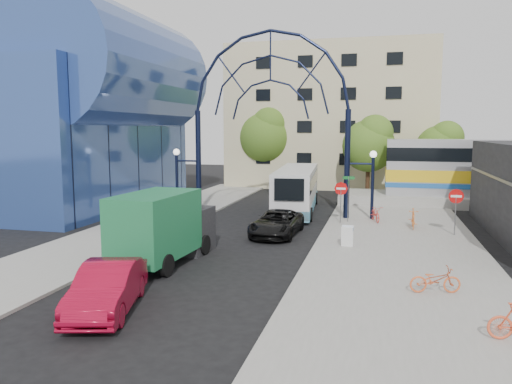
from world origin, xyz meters
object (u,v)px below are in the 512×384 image
(stop_sign, at_px, (341,192))
(bike_near_a, at_px, (375,214))
(tree_north_b, at_px, (267,134))
(do_not_enter_sign, at_px, (456,201))
(bike_far_a, at_px, (435,280))
(tree_north_c, at_px, (441,147))
(city_bus, at_px, (297,189))
(sandwich_board, at_px, (347,234))
(green_truck, at_px, (165,227))
(bike_near_b, at_px, (413,219))
(gateway_arch, at_px, (270,85))
(red_sedan, at_px, (107,288))
(black_suv, at_px, (277,223))
(street_name_sign, at_px, (348,189))
(tree_north_a, at_px, (370,143))

(stop_sign, bearing_deg, bike_near_a, 29.32)
(stop_sign, xyz_separation_m, tree_north_b, (-8.68, 17.93, 3.27))
(do_not_enter_sign, bearing_deg, bike_far_a, -100.95)
(stop_sign, xyz_separation_m, tree_north_c, (7.32, 15.93, 2.28))
(tree_north_b, relative_size, city_bus, 0.71)
(do_not_enter_sign, bearing_deg, sandwich_board, -143.32)
(sandwich_board, height_order, bike_far_a, sandwich_board)
(bike_near_a, bearing_deg, do_not_enter_sign, -52.24)
(stop_sign, relative_size, city_bus, 0.22)
(tree_north_c, distance_m, green_truck, 29.98)
(city_bus, xyz_separation_m, bike_near_a, (5.48, -3.44, -1.00))
(bike_near_a, relative_size, bike_far_a, 1.03)
(bike_near_b, bearing_deg, gateway_arch, 164.94)
(gateway_arch, height_order, sandwich_board, gateway_arch)
(red_sedan, bearing_deg, gateway_arch, 71.15)
(stop_sign, distance_m, black_suv, 5.13)
(gateway_arch, height_order, do_not_enter_sign, gateway_arch)
(stop_sign, bearing_deg, city_bus, 126.86)
(red_sedan, bearing_deg, sandwich_board, 41.52)
(black_suv, distance_m, bike_near_b, 7.99)
(street_name_sign, bearing_deg, stop_sign, -123.64)
(sandwich_board, height_order, tree_north_b, tree_north_b)
(city_bus, bearing_deg, green_truck, -106.96)
(street_name_sign, xyz_separation_m, bike_near_a, (1.65, 0.55, -1.54))
(tree_north_b, relative_size, tree_north_c, 1.23)
(tree_north_b, relative_size, black_suv, 1.63)
(tree_north_b, bearing_deg, bike_far_a, -66.90)
(stop_sign, relative_size, street_name_sign, 0.89)
(tree_north_c, bearing_deg, city_bus, -133.49)
(bike_far_a, bearing_deg, do_not_enter_sign, -23.21)
(black_suv, bearing_deg, tree_north_b, 106.42)
(black_suv, bearing_deg, gateway_arch, 108.10)
(tree_north_b, height_order, bike_near_b, tree_north_b)
(stop_sign, distance_m, tree_north_c, 17.68)
(do_not_enter_sign, bearing_deg, green_truck, -146.83)
(street_name_sign, distance_m, bike_far_a, 13.53)
(tree_north_b, bearing_deg, gateway_arch, -76.32)
(stop_sign, height_order, red_sedan, stop_sign)
(street_name_sign, xyz_separation_m, green_truck, (-7.10, -11.03, -0.57))
(sandwich_board, distance_m, tree_north_a, 20.33)
(stop_sign, bearing_deg, street_name_sign, 56.36)
(green_truck, bearing_deg, tree_north_b, 97.60)
(stop_sign, xyz_separation_m, green_truck, (-6.70, -10.43, -0.44))
(stop_sign, bearing_deg, bike_near_b, -7.61)
(sandwich_board, relative_size, tree_north_a, 0.14)
(tree_north_c, xyz_separation_m, bike_far_a, (-3.11, -28.22, -3.70))
(gateway_arch, xyz_separation_m, green_truck, (-1.90, -12.43, -7.00))
(tree_north_a, height_order, green_truck, tree_north_a)
(do_not_enter_sign, distance_m, black_suv, 9.59)
(bike_far_a, bearing_deg, black_suv, 28.73)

